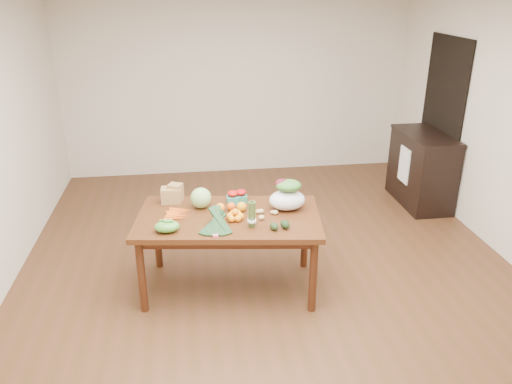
{
  "coord_description": "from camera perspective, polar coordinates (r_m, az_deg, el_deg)",
  "views": [
    {
      "loc": [
        -0.73,
        -4.24,
        2.69
      ],
      "look_at": [
        -0.14,
        0.0,
        0.89
      ],
      "focal_mm": 35.0,
      "sensor_mm": 36.0,
      "label": 1
    }
  ],
  "objects": [
    {
      "name": "avocado_b",
      "position": [
        4.27,
        3.33,
        -3.71
      ],
      "size": [
        0.1,
        0.12,
        0.07
      ],
      "primitive_type": "ellipsoid",
      "rotation": [
        0.0,
        0.0,
        0.3
      ],
      "color": "black",
      "rests_on": "dining_table"
    },
    {
      "name": "orange_a",
      "position": [
        4.57,
        -4.1,
        -1.78
      ],
      "size": [
        0.08,
        0.08,
        0.08
      ],
      "primitive_type": "sphere",
      "color": "orange",
      "rests_on": "dining_table"
    },
    {
      "name": "floor",
      "position": [
        5.08,
        1.56,
        -9.15
      ],
      "size": [
        6.0,
        6.0,
        0.0
      ],
      "primitive_type": "plane",
      "color": "#522F1C",
      "rests_on": "ground"
    },
    {
      "name": "asparagus_bundle",
      "position": [
        4.24,
        -0.48,
        -2.55
      ],
      "size": [
        0.09,
        0.13,
        0.26
      ],
      "primitive_type": null,
      "rotation": [
        0.15,
        0.0,
        -0.14
      ],
      "color": "#507435",
      "rests_on": "dining_table"
    },
    {
      "name": "carrots",
      "position": [
        4.56,
        -8.85,
        -2.47
      ],
      "size": [
        0.25,
        0.27,
        0.03
      ],
      "primitive_type": null,
      "rotation": [
        0.0,
        0.0,
        -0.14
      ],
      "color": "orange",
      "rests_on": "dining_table"
    },
    {
      "name": "potato_b",
      "position": [
        4.41,
        0.62,
        -2.93
      ],
      "size": [
        0.05,
        0.05,
        0.05
      ],
      "primitive_type": "ellipsoid",
      "color": "tan",
      "rests_on": "dining_table"
    },
    {
      "name": "snap_pea_bag",
      "position": [
        4.27,
        -10.13,
        -3.89
      ],
      "size": [
        0.21,
        0.16,
        0.1
      ],
      "primitive_type": "ellipsoid",
      "color": "#4E9D35",
      "rests_on": "dining_table"
    },
    {
      "name": "potato_c",
      "position": [
        4.51,
        2.22,
        -2.35
      ],
      "size": [
        0.05,
        0.05,
        0.04
      ],
      "primitive_type": "ellipsoid",
      "color": "tan",
      "rests_on": "dining_table"
    },
    {
      "name": "potato_d",
      "position": [
        4.53,
        0.59,
        -2.22
      ],
      "size": [
        0.05,
        0.05,
        0.04
      ],
      "primitive_type": "ellipsoid",
      "color": "tan",
      "rests_on": "dining_table"
    },
    {
      "name": "dish_towel",
      "position": [
        6.61,
        16.57,
        2.98
      ],
      "size": [
        0.02,
        0.28,
        0.45
      ],
      "primitive_type": "cube",
      "color": "white",
      "rests_on": "cabinet"
    },
    {
      "name": "salad_bag",
      "position": [
        4.58,
        3.58,
        -0.49
      ],
      "size": [
        0.37,
        0.29,
        0.26
      ],
      "primitive_type": null,
      "rotation": [
        0.0,
        0.0,
        -0.14
      ],
      "color": "white",
      "rests_on": "dining_table"
    },
    {
      "name": "strawberry_basket_a",
      "position": [
        4.74,
        -2.69,
        -0.7
      ],
      "size": [
        0.12,
        0.12,
        0.1
      ],
      "primitive_type": null,
      "rotation": [
        0.0,
        0.0,
        -0.14
      ],
      "color": "red",
      "rests_on": "dining_table"
    },
    {
      "name": "cabinet",
      "position": [
        6.78,
        18.4,
        2.51
      ],
      "size": [
        0.52,
        1.02,
        0.94
      ],
      "primitive_type": "cube",
      "color": "black",
      "rests_on": "floor"
    },
    {
      "name": "cabbage",
      "position": [
        4.65,
        -6.31,
        -0.68
      ],
      "size": [
        0.19,
        0.19,
        0.19
      ],
      "primitive_type": "sphere",
      "color": "#99CC76",
      "rests_on": "dining_table"
    },
    {
      "name": "avocado_a",
      "position": [
        4.24,
        2.08,
        -3.94
      ],
      "size": [
        0.09,
        0.11,
        0.07
      ],
      "primitive_type": "ellipsoid",
      "rotation": [
        0.0,
        0.0,
        0.3
      ],
      "color": "black",
      "rests_on": "dining_table"
    },
    {
      "name": "room_walls",
      "position": [
        4.51,
        1.75,
        5.54
      ],
      "size": [
        5.02,
        6.02,
        2.7
      ],
      "color": "beige",
      "rests_on": "floor"
    },
    {
      "name": "orange_b",
      "position": [
        4.59,
        -2.87,
        -1.67
      ],
      "size": [
        0.08,
        0.08,
        0.08
      ],
      "primitive_type": "sphere",
      "color": "#F15A0E",
      "rests_on": "dining_table"
    },
    {
      "name": "paper_bag",
      "position": [
        4.81,
        -9.68,
        -0.18
      ],
      "size": [
        0.27,
        0.24,
        0.18
      ],
      "primitive_type": null,
      "rotation": [
        0.0,
        0.0,
        -0.14
      ],
      "color": "#A07A47",
      "rests_on": "dining_table"
    },
    {
      "name": "doorway_dark",
      "position": [
        6.87,
        20.37,
        7.61
      ],
      "size": [
        0.02,
        1.0,
        2.1
      ],
      "primitive_type": "cube",
      "color": "black",
      "rests_on": "floor"
    },
    {
      "name": "orange_c",
      "position": [
        4.57,
        -1.67,
        -1.69
      ],
      "size": [
        0.09,
        0.09,
        0.09
      ],
      "primitive_type": "sphere",
      "color": "orange",
      "rests_on": "dining_table"
    },
    {
      "name": "mandarin_cluster",
      "position": [
        4.43,
        -2.41,
        -2.47
      ],
      "size": [
        0.2,
        0.2,
        0.1
      ],
      "primitive_type": null,
      "rotation": [
        0.0,
        0.0,
        -0.14
      ],
      "color": "orange",
      "rests_on": "dining_table"
    },
    {
      "name": "dining_table",
      "position": [
        4.68,
        -3.07,
        -6.87
      ],
      "size": [
        1.75,
        1.12,
        0.75
      ],
      "primitive_type": "cube",
      "rotation": [
        0.0,
        0.0,
        -0.14
      ],
      "color": "#482710",
      "rests_on": "floor"
    },
    {
      "name": "kale_bunch",
      "position": [
        4.2,
        -4.58,
        -3.52
      ],
      "size": [
        0.37,
        0.44,
        0.16
      ],
      "primitive_type": null,
      "rotation": [
        0.0,
        0.0,
        -0.14
      ],
      "color": "black",
      "rests_on": "dining_table"
    },
    {
      "name": "strawberry_basket_b",
      "position": [
        4.77,
        -1.71,
        -0.55
      ],
      "size": [
        0.12,
        0.12,
        0.1
      ],
      "primitive_type": null,
      "rotation": [
        0.0,
        0.0,
        -0.14
      ],
      "color": "#B30B13",
      "rests_on": "dining_table"
    },
    {
      "name": "potato_a",
      "position": [
        4.53,
        0.23,
        -2.25
      ],
      "size": [
        0.05,
        0.04,
        0.04
      ],
      "primitive_type": "ellipsoid",
      "color": "tan",
      "rests_on": "dining_table"
    },
    {
      "name": "potato_e",
      "position": [
        4.52,
        1.91,
        -2.33
      ],
      "size": [
        0.05,
        0.04,
        0.04
      ],
      "primitive_type": "ellipsoid",
      "color": "tan",
      "rests_on": "dining_table"
    }
  ]
}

